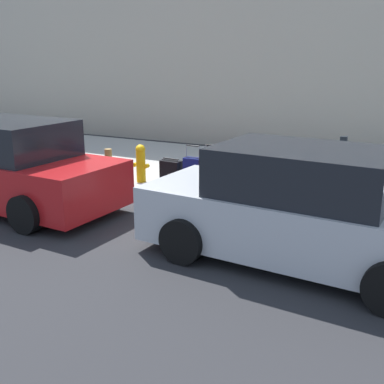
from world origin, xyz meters
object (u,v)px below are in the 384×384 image
fire_hydrant (141,162)px  parked_car_red_1 (9,167)px  suitcase_teal_0 (285,185)px  suitcase_navy_4 (193,174)px  suitcase_olive_1 (262,183)px  suitcase_silver_2 (237,179)px  suitcase_maroon_3 (213,174)px  parked_car_silver_0 (300,210)px  bollard_post (109,164)px  parking_meter (342,161)px  suitcase_black_5 (171,174)px

fire_hydrant → parked_car_red_1: parked_car_red_1 is taller
suitcase_teal_0 → suitcase_navy_4: 1.90m
suitcase_olive_1 → suitcase_silver_2: suitcase_silver_2 is taller
suitcase_maroon_3 → fire_hydrant: (1.75, -0.04, 0.05)m
parked_car_red_1 → parked_car_silver_0: bearing=180.0°
bollard_post → parking_meter: parking_meter is taller
suitcase_maroon_3 → bollard_post: 2.50m
suitcase_maroon_3 → parking_meter: (-2.39, -0.29, 0.45)m
fire_hydrant → suitcase_black_5: bearing=174.8°
suitcase_olive_1 → bollard_post: bollard_post is taller
parked_car_red_1 → suitcase_black_5: bearing=-136.7°
suitcase_teal_0 → parked_car_silver_0: parked_car_silver_0 is taller
suitcase_black_5 → parked_car_silver_0: (-3.27, 2.15, 0.33)m
suitcase_silver_2 → suitcase_maroon_3: size_ratio=0.98×
bollard_post → suitcase_olive_1: bearing=-176.3°
suitcase_olive_1 → parked_car_red_1: size_ratio=0.14×
bollard_post → suitcase_black_5: bearing=-177.2°
suitcase_navy_4 → parked_car_silver_0: 3.54m
suitcase_maroon_3 → parking_meter: 2.45m
suitcase_teal_0 → suitcase_olive_1: 0.45m
suitcase_teal_0 → parked_car_silver_0: (-0.88, 2.28, 0.30)m
parking_meter → parked_car_silver_0: parked_car_silver_0 is taller
fire_hydrant → bollard_post: 0.77m
suitcase_navy_4 → parked_car_silver_0: parked_car_silver_0 is taller
suitcase_silver_2 → fire_hydrant: suitcase_silver_2 is taller
suitcase_silver_2 → suitcase_maroon_3: 0.50m
suitcase_navy_4 → fire_hydrant: bearing=-2.1°
suitcase_teal_0 → bollard_post: 3.94m
suitcase_silver_2 → suitcase_navy_4: (0.96, 0.03, 0.01)m
suitcase_navy_4 → parking_meter: size_ratio=0.73×
suitcase_navy_4 → suitcase_silver_2: bearing=-177.9°
suitcase_olive_1 → parking_meter: parking_meter is taller
suitcase_olive_1 → suitcase_black_5: size_ratio=1.02×
suitcase_navy_4 → fire_hydrant: size_ratio=1.13×
suitcase_teal_0 → suitcase_silver_2: bearing=4.1°
suitcase_teal_0 → parked_car_red_1: size_ratio=0.19×
suitcase_navy_4 → parked_car_red_1: (2.77, 2.18, 0.29)m
fire_hydrant → suitcase_olive_1: bearing=-178.4°
bollard_post → parked_car_red_1: 2.22m
suitcase_teal_0 → suitcase_maroon_3: bearing=3.8°
suitcase_black_5 → fire_hydrant: bearing=-5.2°
suitcase_silver_2 → suitcase_olive_1: bearing=-169.6°
suitcase_teal_0 → suitcase_black_5: size_ratio=1.37×
suitcase_teal_0 → suitcase_black_5: 2.39m
suitcase_maroon_3 → suitcase_black_5: bearing=2.0°
suitcase_olive_1 → parked_car_silver_0: parked_car_silver_0 is taller
suitcase_olive_1 → suitcase_navy_4: size_ratio=0.68×
suitcase_navy_4 → bollard_post: (2.04, 0.10, 0.01)m
parked_car_red_1 → parking_meter: bearing=-156.2°
suitcase_navy_4 → suitcase_black_5: 0.49m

